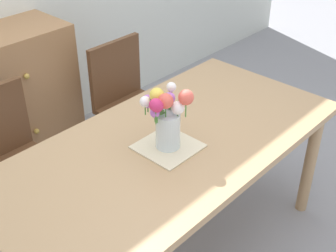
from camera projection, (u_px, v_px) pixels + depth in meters
The scene contains 6 objects.
ground_plane at pixel (169, 251), 2.63m from camera, with size 12.00×12.00×0.00m, color #939399.
dining_table at pixel (169, 156), 2.27m from camera, with size 1.84×0.91×0.76m.
chair_left at pixel (9, 156), 2.53m from camera, with size 0.42×0.42×0.90m.
chair_right at pixel (128, 98), 3.09m from camera, with size 0.42×0.42×0.90m.
placemat at pixel (168, 146), 2.18m from camera, with size 0.27×0.27×0.01m, color beige.
flower_vase at pixel (166, 116), 2.09m from camera, with size 0.21×0.22×0.30m.
Camera 1 is at (-1.35, -1.24, 2.03)m, focal length 49.00 mm.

